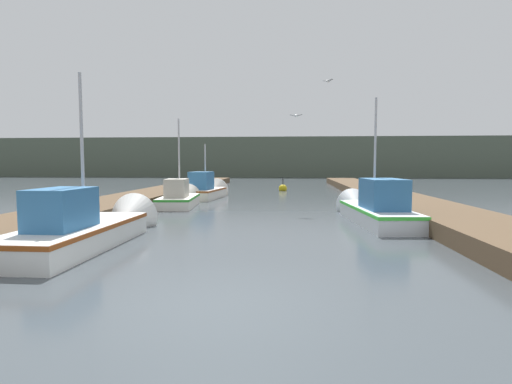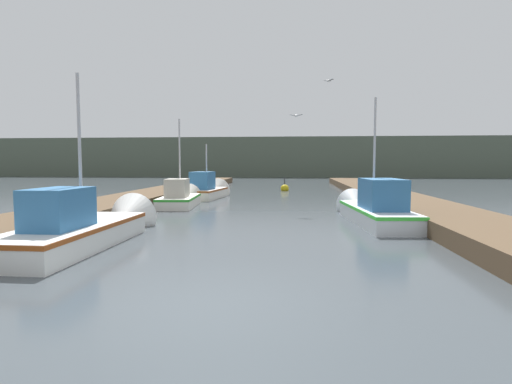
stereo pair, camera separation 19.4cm
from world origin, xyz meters
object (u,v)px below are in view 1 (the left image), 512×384
(fishing_boat_3, at_px, (206,190))
(mooring_piling_3, at_px, (169,191))
(fishing_boat_2, at_px, (181,198))
(seagull_1, at_px, (328,81))
(fishing_boat_0, at_px, (93,226))
(mooring_piling_2, at_px, (392,199))
(channel_buoy, at_px, (283,188))
(seagull_lead, at_px, (296,116))
(mooring_piling_0, at_px, (382,198))
(fishing_boat_1, at_px, (373,208))
(mooring_piling_1, at_px, (91,210))

(fishing_boat_3, xyz_separation_m, mooring_piling_3, (-1.32, -3.03, 0.12))
(fishing_boat_2, height_order, fishing_boat_3, fishing_boat_2)
(fishing_boat_2, relative_size, mooring_piling_3, 3.92)
(mooring_piling_3, relative_size, seagull_1, 2.47)
(fishing_boat_2, distance_m, mooring_piling_3, 1.59)
(fishing_boat_0, distance_m, fishing_boat_2, 8.94)
(seagull_1, bearing_deg, fishing_boat_3, 14.66)
(mooring_piling_2, distance_m, channel_buoy, 14.42)
(channel_buoy, xyz_separation_m, seagull_lead, (0.71, -11.95, 3.95))
(fishing_boat_2, height_order, mooring_piling_0, fishing_boat_2)
(mooring_piling_3, bearing_deg, fishing_boat_0, -84.25)
(mooring_piling_0, distance_m, seagull_1, 6.18)
(channel_buoy, bearing_deg, fishing_boat_1, -77.28)
(mooring_piling_3, xyz_separation_m, channel_buoy, (5.78, 9.28, -0.42))
(fishing_boat_1, bearing_deg, seagull_lead, 125.84)
(fishing_boat_2, xyz_separation_m, fishing_boat_3, (0.38, 4.30, 0.08))
(mooring_piling_1, bearing_deg, fishing_boat_2, 81.81)
(fishing_boat_1, relative_size, fishing_boat_2, 1.33)
(fishing_boat_0, xyz_separation_m, seagull_lead, (5.46, 7.53, 3.69))
(mooring_piling_1, bearing_deg, fishing_boat_1, 14.34)
(fishing_boat_0, distance_m, fishing_boat_1, 9.26)
(fishing_boat_3, bearing_deg, mooring_piling_2, -34.30)
(fishing_boat_1, height_order, mooring_piling_1, fishing_boat_1)
(mooring_piling_0, bearing_deg, seagull_1, 137.87)
(mooring_piling_2, distance_m, mooring_piling_3, 11.13)
(fishing_boat_2, xyz_separation_m, channel_buoy, (4.83, 10.55, -0.22))
(mooring_piling_1, distance_m, mooring_piling_2, 10.91)
(fishing_boat_1, relative_size, fishing_boat_3, 1.32)
(fishing_boat_3, xyz_separation_m, mooring_piling_0, (8.90, -5.75, 0.08))
(mooring_piling_0, bearing_deg, mooring_piling_1, -152.01)
(mooring_piling_3, height_order, seagull_lead, seagull_lead)
(mooring_piling_1, relative_size, channel_buoy, 1.05)
(fishing_boat_1, bearing_deg, fishing_boat_2, 146.36)
(mooring_piling_1, bearing_deg, seagull_1, 42.71)
(fishing_boat_3, bearing_deg, channel_buoy, 60.30)
(mooring_piling_1, relative_size, mooring_piling_2, 0.88)
(mooring_piling_1, distance_m, seagull_1, 12.23)
(seagull_1, bearing_deg, fishing_boat_1, 146.82)
(fishing_boat_2, xyz_separation_m, mooring_piling_0, (9.28, -1.45, 0.16))
(seagull_1, bearing_deg, channel_buoy, -33.41)
(fishing_boat_3, bearing_deg, seagull_1, -23.51)
(seagull_lead, bearing_deg, channel_buoy, -77.18)
(fishing_boat_1, height_order, fishing_boat_2, fishing_boat_1)
(fishing_boat_3, height_order, channel_buoy, fishing_boat_3)
(mooring_piling_0, bearing_deg, mooring_piling_2, -90.59)
(mooring_piling_3, height_order, seagull_1, seagull_1)
(fishing_boat_3, distance_m, channel_buoy, 7.68)
(mooring_piling_0, relative_size, seagull_1, 2.30)
(mooring_piling_0, relative_size, seagull_lead, 1.96)
(fishing_boat_3, bearing_deg, fishing_boat_2, -89.27)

